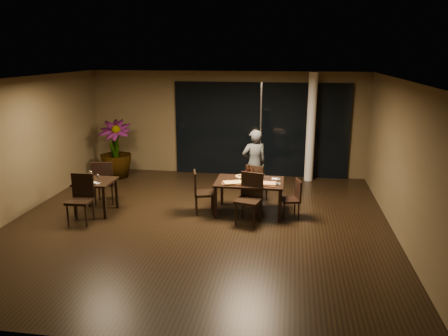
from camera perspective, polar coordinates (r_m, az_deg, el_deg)
ground at (r=9.34m, az=-3.37°, el=-7.24°), size 8.00×8.00×0.00m
wall_back at (r=12.80m, az=0.37°, el=5.86°), size 8.00×0.10×3.00m
wall_front at (r=5.19m, az=-13.18°, el=-8.45°), size 8.00×0.10×3.00m
wall_left at (r=10.51m, az=-25.64°, el=2.36°), size 0.10×8.00×3.00m
wall_right at (r=8.95m, az=22.71°, el=0.70°), size 0.10×8.00×3.00m
ceiling at (r=8.67m, az=-3.68°, el=11.58°), size 8.00×8.00×0.04m
window_panel at (r=12.63m, az=4.82°, el=4.99°), size 5.00×0.06×2.70m
column at (r=12.28m, az=11.28°, el=5.18°), size 0.24×0.24×3.00m
main_table at (r=9.71m, az=3.35°, el=-2.13°), size 1.50×1.00×0.75m
side_table at (r=10.16m, az=-16.42°, el=-2.27°), size 0.80×0.80×0.75m
chair_main_far at (r=10.43m, az=4.21°, el=-1.78°), size 0.55×0.55×0.94m
chair_main_near at (r=9.23m, az=3.40°, el=-3.59°), size 0.60×0.60×1.06m
chair_main_left at (r=9.75m, az=-3.11°, el=-2.88°), size 0.55×0.55×0.97m
chair_main_right at (r=9.63m, az=9.05°, el=-3.72°), size 0.48×0.48×0.85m
chair_side_far at (r=10.69m, az=-15.42°, el=-1.54°), size 0.58×0.58×1.06m
chair_side_near at (r=9.72m, az=-18.15°, el=-3.47°), size 0.50×0.50×1.04m
diner at (r=10.77m, az=3.96°, el=0.55°), size 0.68×0.58×1.71m
potted_plant at (r=12.87m, az=-14.01°, el=2.38°), size 1.04×1.04×1.64m
pizza_board_left at (r=9.50m, az=1.57°, el=-1.98°), size 0.64×0.36×0.01m
pizza_board_right at (r=9.48m, az=5.16°, el=-2.09°), size 0.63×0.41×0.01m
oblong_pizza_left at (r=9.50m, az=1.57°, el=-1.89°), size 0.56×0.39×0.02m
oblong_pizza_right at (r=9.47m, az=5.16°, el=-1.99°), size 0.51×0.24×0.02m
round_pizza at (r=10.01m, az=2.45°, el=-1.11°), size 0.32×0.32×0.01m
bottle_a at (r=9.74m, az=2.92°, el=-0.69°), size 0.07×0.07×0.30m
bottle_b at (r=9.68m, az=3.85°, el=-0.80°), size 0.07×0.07×0.30m
bottle_c at (r=9.76m, az=3.27°, el=-0.54°), size 0.08×0.08×0.34m
tumbler_left at (r=9.79m, az=2.06°, el=-1.23°), size 0.08×0.08×0.10m
tumbler_right at (r=9.82m, az=4.46°, el=-1.26°), size 0.07×0.07×0.08m
napkin_near at (r=9.53m, az=6.78°, el=-2.03°), size 0.19×0.13×0.01m
napkin_far at (r=9.88m, az=6.79°, el=-1.42°), size 0.19×0.11×0.01m
wine_glass_a at (r=10.22m, az=-17.02°, el=-0.92°), size 0.08×0.08×0.19m
wine_glass_b at (r=10.00m, az=-16.12°, el=-1.27°), size 0.07×0.07×0.16m
side_napkin at (r=9.92m, az=-16.47°, el=-1.88°), size 0.21×0.17×0.01m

